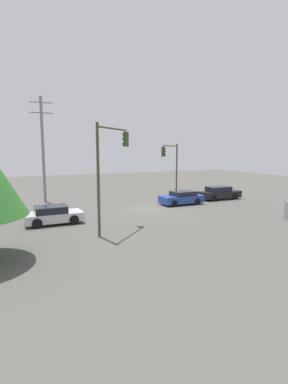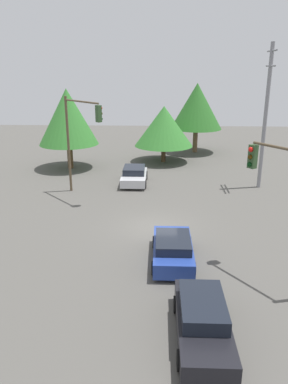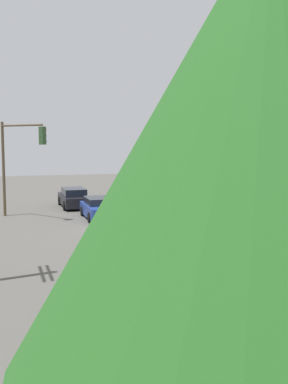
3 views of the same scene
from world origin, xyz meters
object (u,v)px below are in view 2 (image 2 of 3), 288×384
sedan_silver (134,176)px  sedan_blue (173,249)px  sedan_dark (202,321)px  traffic_signal_cross (79,130)px

sedan_silver → sedan_blue: 12.91m
sedan_silver → sedan_blue: sedan_silver is taller
sedan_silver → sedan_dark: sedan_dark is taller
sedan_silver → sedan_dark: size_ratio=0.88×
sedan_silver → sedan_dark: bearing=101.1°
sedan_silver → traffic_signal_cross: bearing=42.1°
sedan_dark → traffic_signal_cross: size_ratio=0.66×
sedan_dark → sedan_blue: size_ratio=1.09×
sedan_blue → traffic_signal_cross: size_ratio=0.60×
sedan_dark → traffic_signal_cross: 16.86m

